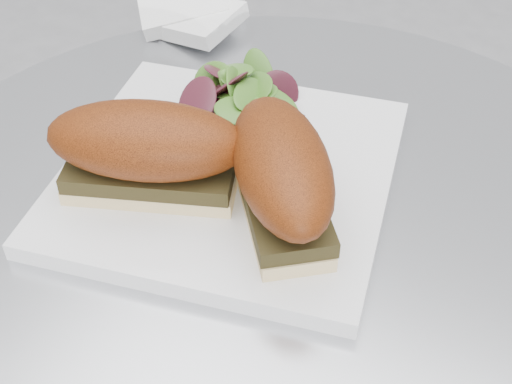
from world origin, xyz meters
The scene contains 5 objects.
plate centered at (-0.06, 0.03, 0.74)m, with size 0.27×0.27×0.02m, color white.
sandwich_left centered at (-0.10, -0.03, 0.79)m, with size 0.18×0.13×0.08m.
sandwich_right centered at (0.01, 0.00, 0.79)m, with size 0.16×0.17×0.08m.
salad centered at (-0.10, 0.10, 0.77)m, with size 0.12×0.12×0.05m, color #4D7B28, non-canonical shape.
napkin centered at (-0.24, 0.24, 0.74)m, with size 0.13×0.13×0.02m, color white, non-canonical shape.
Camera 1 is at (0.19, -0.37, 1.14)m, focal length 50.00 mm.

